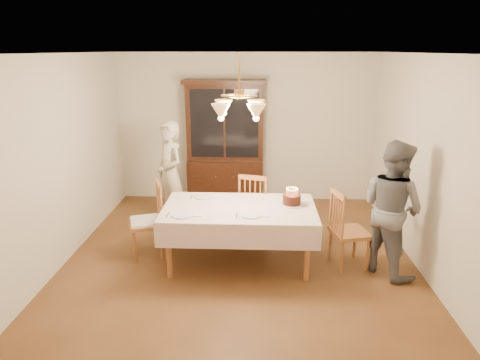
{
  "coord_description": "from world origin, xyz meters",
  "views": [
    {
      "loc": [
        0.22,
        -4.99,
        2.65
      ],
      "look_at": [
        0.0,
        0.2,
        1.05
      ],
      "focal_mm": 32.0,
      "sensor_mm": 36.0,
      "label": 1
    }
  ],
  "objects_px": {
    "china_hutch": "(225,146)",
    "birthday_cake": "(292,200)",
    "chair_far_side": "(256,209)",
    "elderly_woman": "(170,174)",
    "dining_table": "(239,213)"
  },
  "relations": [
    {
      "from": "china_hutch",
      "to": "birthday_cake",
      "type": "relative_size",
      "value": 7.2
    },
    {
      "from": "chair_far_side",
      "to": "china_hutch",
      "type": "bearing_deg",
      "value": 109.8
    },
    {
      "from": "chair_far_side",
      "to": "elderly_woman",
      "type": "distance_m",
      "value": 1.47
    },
    {
      "from": "dining_table",
      "to": "elderly_woman",
      "type": "distance_m",
      "value": 1.7
    },
    {
      "from": "dining_table",
      "to": "birthday_cake",
      "type": "bearing_deg",
      "value": 9.23
    },
    {
      "from": "elderly_woman",
      "to": "birthday_cake",
      "type": "xyz_separation_m",
      "value": [
        1.78,
        -1.17,
        0.02
      ]
    },
    {
      "from": "chair_far_side",
      "to": "elderly_woman",
      "type": "bearing_deg",
      "value": 158.27
    },
    {
      "from": "dining_table",
      "to": "chair_far_side",
      "type": "distance_m",
      "value": 0.81
    },
    {
      "from": "dining_table",
      "to": "birthday_cake",
      "type": "xyz_separation_m",
      "value": [
        0.66,
        0.11,
        0.14
      ]
    },
    {
      "from": "chair_far_side",
      "to": "birthday_cake",
      "type": "bearing_deg",
      "value": -54.61
    },
    {
      "from": "birthday_cake",
      "to": "elderly_woman",
      "type": "bearing_deg",
      "value": 146.71
    },
    {
      "from": "china_hutch",
      "to": "elderly_woman",
      "type": "relative_size",
      "value": 1.34
    },
    {
      "from": "china_hutch",
      "to": "birthday_cake",
      "type": "xyz_separation_m",
      "value": [
        1.0,
        -2.15,
        -0.22
      ]
    },
    {
      "from": "chair_far_side",
      "to": "birthday_cake",
      "type": "height_order",
      "value": "chair_far_side"
    },
    {
      "from": "china_hutch",
      "to": "elderly_woman",
      "type": "xyz_separation_m",
      "value": [
        -0.78,
        -0.98,
        -0.23
      ]
    }
  ]
}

